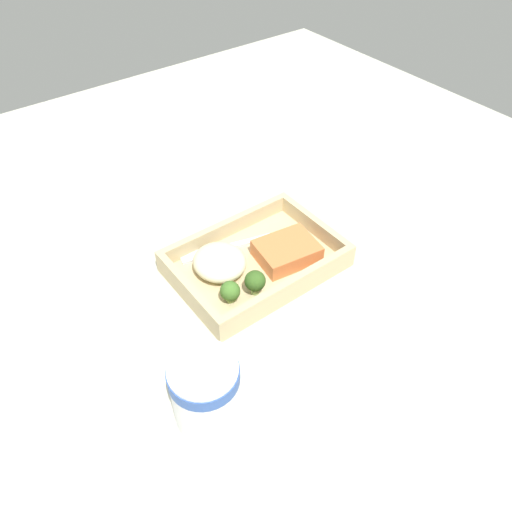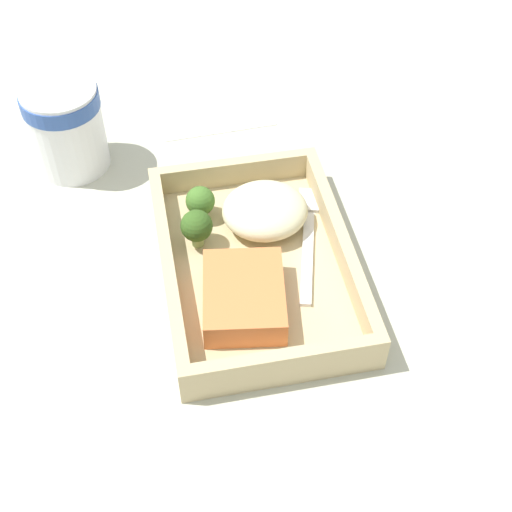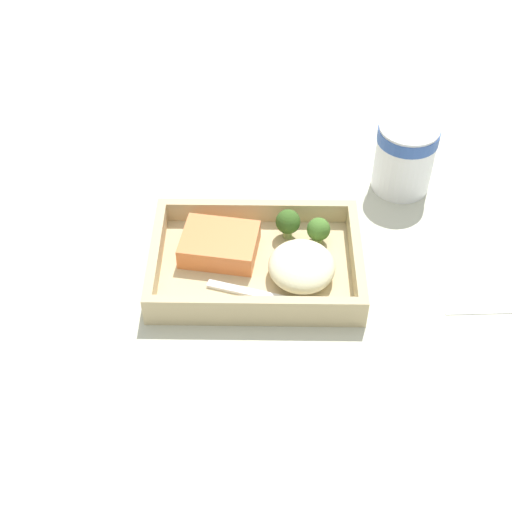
# 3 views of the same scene
# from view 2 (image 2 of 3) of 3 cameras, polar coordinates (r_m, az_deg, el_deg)

# --- Properties ---
(ground_plane) EXTENTS (1.60, 1.60, 0.02)m
(ground_plane) POSITION_cam_2_polar(r_m,az_deg,el_deg) (0.73, 0.00, -1.95)
(ground_plane) COLOR beige
(takeout_tray) EXTENTS (0.27, 0.19, 0.01)m
(takeout_tray) POSITION_cam_2_polar(r_m,az_deg,el_deg) (0.72, 0.00, -1.12)
(takeout_tray) COLOR tan
(takeout_tray) RESTS_ON ground_plane
(tray_rim) EXTENTS (0.27, 0.19, 0.03)m
(tray_rim) POSITION_cam_2_polar(r_m,az_deg,el_deg) (0.70, 0.00, -0.00)
(tray_rim) COLOR tan
(tray_rim) RESTS_ON takeout_tray
(salmon_fillet) EXTENTS (0.11, 0.09, 0.03)m
(salmon_fillet) POSITION_cam_2_polar(r_m,az_deg,el_deg) (0.67, -0.97, -3.25)
(salmon_fillet) COLOR #DE7740
(salmon_fillet) RESTS_ON takeout_tray
(mashed_potatoes) EXTENTS (0.08, 0.09, 0.04)m
(mashed_potatoes) POSITION_cam_2_polar(r_m,az_deg,el_deg) (0.74, 0.72, 3.67)
(mashed_potatoes) COLOR beige
(mashed_potatoes) RESTS_ON takeout_tray
(broccoli_floret_1) EXTENTS (0.03, 0.03, 0.04)m
(broccoli_floret_1) POSITION_cam_2_polar(r_m,az_deg,el_deg) (0.72, -4.77, 2.36)
(broccoli_floret_1) COLOR #86A55F
(broccoli_floret_1) RESTS_ON takeout_tray
(broccoli_floret_2) EXTENTS (0.03, 0.03, 0.04)m
(broccoli_floret_2) POSITION_cam_2_polar(r_m,az_deg,el_deg) (0.75, -4.48, 4.38)
(broccoli_floret_2) COLOR #7C984F
(broccoli_floret_2) RESTS_ON takeout_tray
(fork) EXTENTS (0.16, 0.06, 0.00)m
(fork) POSITION_cam_2_polar(r_m,az_deg,el_deg) (0.74, 4.13, 1.74)
(fork) COLOR silver
(fork) RESTS_ON takeout_tray
(paper_cup) EXTENTS (0.09, 0.09, 0.10)m
(paper_cup) POSITION_cam_2_polar(r_m,az_deg,el_deg) (0.83, -15.00, 10.18)
(paper_cup) COLOR white
(paper_cup) RESTS_ON ground_plane
(receipt_slip) EXTENTS (0.09, 0.14, 0.00)m
(receipt_slip) POSITION_cam_2_polar(r_m,az_deg,el_deg) (0.92, -3.08, 11.42)
(receipt_slip) COLOR white
(receipt_slip) RESTS_ON ground_plane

